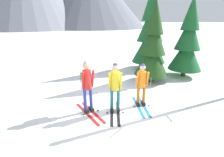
{
  "coord_description": "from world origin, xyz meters",
  "views": [
    {
      "loc": [
        -1.63,
        -5.02,
        3.06
      ],
      "look_at": [
        0.07,
        0.43,
        1.05
      ],
      "focal_mm": 26.81,
      "sensor_mm": 36.0,
      "label": 1
    }
  ],
  "objects_px": {
    "pine_tree_near": "(188,41)",
    "pine_tree_far": "(153,46)",
    "skier_in_yellow": "(115,86)",
    "skier_in_orange": "(142,83)",
    "pine_tree_mid": "(150,33)",
    "skier_in_red": "(87,84)"
  },
  "relations": [
    {
      "from": "skier_in_yellow",
      "to": "pine_tree_mid",
      "type": "height_order",
      "value": "pine_tree_mid"
    },
    {
      "from": "pine_tree_near",
      "to": "pine_tree_far",
      "type": "height_order",
      "value": "pine_tree_near"
    },
    {
      "from": "skier_in_orange",
      "to": "pine_tree_mid",
      "type": "bearing_deg",
      "value": 58.31
    },
    {
      "from": "skier_in_yellow",
      "to": "pine_tree_near",
      "type": "xyz_separation_m",
      "value": [
        4.99,
        2.61,
        0.99
      ]
    },
    {
      "from": "skier_in_yellow",
      "to": "pine_tree_far",
      "type": "distance_m",
      "value": 3.73
    },
    {
      "from": "skier_in_yellow",
      "to": "pine_tree_mid",
      "type": "distance_m",
      "value": 6.06
    },
    {
      "from": "pine_tree_mid",
      "to": "pine_tree_far",
      "type": "distance_m",
      "value": 2.45
    },
    {
      "from": "skier_in_red",
      "to": "pine_tree_far",
      "type": "xyz_separation_m",
      "value": [
        3.62,
        2.1,
        0.8
      ]
    },
    {
      "from": "skier_in_red",
      "to": "pine_tree_mid",
      "type": "xyz_separation_m",
      "value": [
        4.66,
        4.27,
        1.26
      ]
    },
    {
      "from": "skier_in_orange",
      "to": "pine_tree_near",
      "type": "bearing_deg",
      "value": 31.84
    },
    {
      "from": "skier_in_yellow",
      "to": "pine_tree_far",
      "type": "bearing_deg",
      "value": 41.09
    },
    {
      "from": "skier_in_red",
      "to": "pine_tree_far",
      "type": "distance_m",
      "value": 4.26
    },
    {
      "from": "pine_tree_near",
      "to": "pine_tree_mid",
      "type": "height_order",
      "value": "pine_tree_mid"
    },
    {
      "from": "skier_in_red",
      "to": "pine_tree_mid",
      "type": "distance_m",
      "value": 6.45
    },
    {
      "from": "pine_tree_near",
      "to": "skier_in_red",
      "type": "bearing_deg",
      "value": -158.4
    },
    {
      "from": "skier_in_red",
      "to": "skier_in_orange",
      "type": "height_order",
      "value": "skier_in_red"
    },
    {
      "from": "pine_tree_near",
      "to": "pine_tree_mid",
      "type": "bearing_deg",
      "value": 122.03
    },
    {
      "from": "pine_tree_mid",
      "to": "pine_tree_far",
      "type": "relative_size",
      "value": 1.24
    },
    {
      "from": "skier_in_orange",
      "to": "pine_tree_mid",
      "type": "height_order",
      "value": "pine_tree_mid"
    },
    {
      "from": "pine_tree_near",
      "to": "pine_tree_far",
      "type": "xyz_separation_m",
      "value": [
        -2.26,
        -0.23,
        -0.11
      ]
    },
    {
      "from": "skier_in_orange",
      "to": "pine_tree_near",
      "type": "distance_m",
      "value": 4.74
    },
    {
      "from": "skier_in_yellow",
      "to": "skier_in_orange",
      "type": "relative_size",
      "value": 1.09
    }
  ]
}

